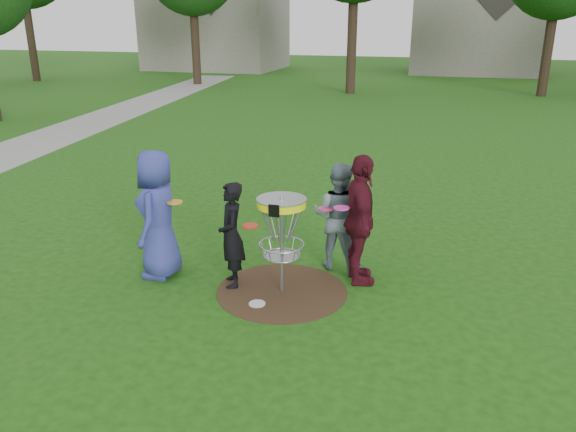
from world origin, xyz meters
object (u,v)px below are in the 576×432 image
(player_black, at_px, (231,235))
(player_maroon, at_px, (360,220))
(disc_golf_basket, at_px, (282,222))
(player_grey, at_px, (338,216))
(player_blue, at_px, (158,214))

(player_black, height_order, player_maroon, player_maroon)
(disc_golf_basket, bearing_deg, player_grey, 61.30)
(player_maroon, distance_m, disc_golf_basket, 1.13)
(player_blue, relative_size, disc_golf_basket, 1.35)
(player_black, relative_size, disc_golf_basket, 1.08)
(player_maroon, bearing_deg, disc_golf_basket, 104.59)
(player_blue, height_order, disc_golf_basket, player_blue)
(disc_golf_basket, bearing_deg, player_maroon, 32.94)
(player_black, height_order, disc_golf_basket, player_black)
(player_blue, height_order, player_maroon, player_blue)
(player_blue, distance_m, disc_golf_basket, 1.85)
(player_black, xyz_separation_m, player_maroon, (1.67, 0.59, 0.18))
(player_grey, height_order, player_maroon, player_maroon)
(player_blue, height_order, player_black, player_blue)
(player_blue, relative_size, player_black, 1.25)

